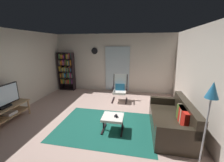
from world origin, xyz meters
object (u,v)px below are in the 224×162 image
Objects in this scene: tv_stand at (6,113)px; tv_remote at (116,116)px; lounge_armchair at (120,87)px; wall_clock at (95,51)px; leather_sofa at (173,121)px; floor_lamp_by_sofa at (210,107)px; bookshelf_near_tv at (67,70)px; ottoman at (113,119)px; cell_phone at (116,116)px; television at (2,97)px.

tv_stand is 3.02m from tv_remote.
wall_clock is (-1.33, 1.05, 1.32)m from lounge_armchair.
leather_sofa is 1.66m from floor_lamp_by_sofa.
floor_lamp_by_sofa reaches higher than tv_stand.
bookshelf_near_tv is at bearing 162.02° from lounge_armchair.
bookshelf_near_tv reaches higher than leather_sofa.
ottoman is (2.80, -2.97, -0.62)m from bookshelf_near_tv.
floor_lamp_by_sofa is (4.37, -4.05, 0.34)m from bookshelf_near_tv.
tv_remote is (0.07, 0.02, 0.08)m from ottoman.
tv_stand is 3.04m from cell_phone.
bookshelf_near_tv is 4.18m from cell_phone.
tv_remote is at bearing -171.05° from leather_sofa.
leather_sofa is (4.40, 0.46, -0.02)m from tv_stand.
floor_lamp_by_sofa is at bearing -54.53° from wall_clock.
television is 6.92× the size of tv_remote.
floor_lamp_by_sofa is (0.11, -1.33, 0.99)m from leather_sofa.
floor_lamp_by_sofa reaches higher than lounge_armchair.
television is at bearing -140.42° from lounge_armchair.
lounge_armchair is 2.15m from wall_clock.
television is 1.89× the size of ottoman.
floor_lamp_by_sofa reaches higher than tv_remote.
tv_stand is at bearing -173.98° from leather_sofa.
lounge_armchair is (2.69, -0.87, -0.42)m from bookshelf_near_tv.
lounge_armchair reaches higher than ottoman.
bookshelf_near_tv is 3.36× the size of ottoman.
bookshelf_near_tv reaches higher than television.
bookshelf_near_tv reaches higher than ottoman.
wall_clock is at bearing 114.57° from ottoman.
leather_sofa is at bearing 6.24° from television.
floor_lamp_by_sofa is (1.48, -1.08, 0.88)m from cell_phone.
television is 3.44× the size of wall_clock.
ottoman is 3.78m from wall_clock.
television is at bearing -168.17° from tv_remote.
bookshelf_near_tv is at bearing 133.28° from ottoman.
bookshelf_near_tv is 1.07× the size of floor_lamp_by_sofa.
tv_stand is 4.43m from leather_sofa.
tv_remote is 0.09× the size of floor_lamp_by_sofa.
tv_remote is (0.18, -2.08, -0.12)m from lounge_armchair.
lounge_armchair is at bearing 130.31° from leather_sofa.
wall_clock reaches higher than tv_stand.
tv_stand is at bearing -168.50° from tv_remote.
bookshelf_near_tv is 1.74× the size of lounge_armchair.
bookshelf_near_tv reaches higher than tv_remote.
leather_sofa is at bearing 94.73° from floor_lamp_by_sofa.
cell_phone is 2.04m from floor_lamp_by_sofa.
ottoman is at bearing -170.59° from leather_sofa.
floor_lamp_by_sofa is (4.51, -0.86, 0.97)m from tv_stand.
cell_phone reaches higher than ottoman.
tv_stand is at bearing 169.18° from floor_lamp_by_sofa.
bookshelf_near_tv reaches higher than tv_stand.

